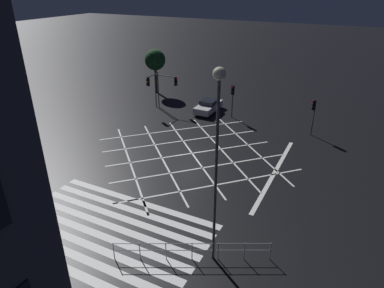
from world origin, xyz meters
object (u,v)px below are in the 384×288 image
object	(u,v)px
traffic_light_nw_cross	(152,84)
traffic_light_ne_main	(313,110)
street_tree_near	(155,60)
traffic_light_sw_main	(27,139)
traffic_light_nw_main	(167,84)
waiting_car	(208,106)
street_lamp_east	(217,134)
traffic_light_median_north	(232,95)

from	to	relation	value
traffic_light_nw_cross	traffic_light_ne_main	bearing A→B (deg)	92.87
street_tree_near	traffic_light_sw_main	bearing A→B (deg)	-80.78
traffic_light_nw_main	waiting_car	bearing A→B (deg)	14.99
traffic_light_sw_main	street_lamp_east	distance (m)	14.87
traffic_light_sw_main	street_tree_near	distance (m)	22.16
traffic_light_median_north	street_tree_near	bearing A→B (deg)	-109.09
traffic_light_sw_main	street_tree_near	world-z (taller)	street_tree_near
street_lamp_east	traffic_light_sw_main	bearing A→B (deg)	174.72
traffic_light_sw_main	waiting_car	size ratio (longest dim) A/B	1.09
traffic_light_sw_main	waiting_car	xyz separation A→B (m)	(5.23, 18.38, -2.58)
traffic_light_nw_main	street_tree_near	xyz separation A→B (m)	(-4.38, 4.66, 1.23)
traffic_light_median_north	street_tree_near	distance (m)	12.41
waiting_car	traffic_light_ne_main	bearing A→B (deg)	82.48
traffic_light_sw_main	traffic_light_nw_main	size ratio (longest dim) A/B	1.17
traffic_light_nw_main	street_lamp_east	xyz separation A→B (m)	(13.50, -18.52, 4.10)
street_tree_near	traffic_light_nw_cross	bearing A→B (deg)	-60.71
traffic_light_nw_main	street_lamp_east	size ratio (longest dim) A/B	0.39
traffic_light_sw_main	waiting_car	bearing A→B (deg)	74.12
traffic_light_ne_main	traffic_light_median_north	xyz separation A→B (m)	(-8.02, 0.89, 0.03)
traffic_light_sw_main	traffic_light_nw_cross	xyz separation A→B (m)	(-0.33, 16.12, -0.28)
street_lamp_east	street_tree_near	distance (m)	29.41
traffic_light_nw_main	traffic_light_ne_main	bearing A→B (deg)	-0.96
traffic_light_sw_main	traffic_light_ne_main	bearing A→B (deg)	46.46
traffic_light_ne_main	traffic_light_median_north	world-z (taller)	traffic_light_median_north
street_lamp_east	street_tree_near	xyz separation A→B (m)	(-17.88, 23.18, -2.87)
street_lamp_east	traffic_light_median_north	bearing A→B (deg)	108.08
traffic_light_ne_main	traffic_light_nw_cross	size ratio (longest dim) A/B	0.85
traffic_light_nw_cross	street_tree_near	size ratio (longest dim) A/B	0.74
street_tree_near	waiting_car	bearing A→B (deg)	-21.62
traffic_light_nw_main	waiting_car	size ratio (longest dim) A/B	0.93
traffic_light_nw_cross	street_tree_near	xyz separation A→B (m)	(-3.22, 5.74, 1.14)
traffic_light_median_north	street_tree_near	xyz separation A→B (m)	(-11.63, 4.02, 1.61)
traffic_light_ne_main	waiting_car	bearing A→B (deg)	-7.52
street_lamp_east	street_tree_near	world-z (taller)	street_lamp_east
traffic_light_ne_main	traffic_light_sw_main	bearing A→B (deg)	46.46
traffic_light_nw_cross	waiting_car	xyz separation A→B (m)	(5.56, 2.26, -2.30)
traffic_light_ne_main	waiting_car	xyz separation A→B (m)	(-10.87, 1.44, -1.80)
traffic_light_median_north	street_lamp_east	xyz separation A→B (m)	(6.25, -19.15, 4.48)
traffic_light_nw_cross	street_tree_near	distance (m)	6.68
traffic_light_ne_main	traffic_light_nw_main	size ratio (longest dim) A/B	0.88
traffic_light_ne_main	street_tree_near	bearing A→B (deg)	-14.04
traffic_light_sw_main	waiting_car	distance (m)	19.28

